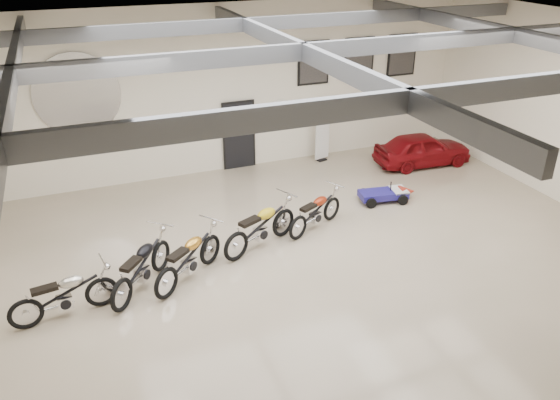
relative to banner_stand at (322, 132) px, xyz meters
name	(u,v)px	position (x,y,z in m)	size (l,w,h in m)	color
floor	(300,266)	(-3.17, -5.50, -0.98)	(16.00, 12.00, 0.01)	tan
ceiling	(304,38)	(-3.17, -5.50, 4.02)	(16.00, 12.00, 0.01)	gray
back_wall	(220,91)	(-3.17, 0.50, 1.52)	(16.00, 0.02, 5.00)	#EDE3CC
ceiling_beams	(304,52)	(-3.17, -5.50, 3.77)	(15.80, 11.80, 0.32)	#505257
door	(239,136)	(-2.67, 0.45, 0.07)	(0.92, 0.08, 2.10)	black
logo_plaque	(77,95)	(-7.17, 0.45, 1.82)	(2.30, 0.06, 1.16)	silver
poster_left	(313,63)	(-0.17, 0.46, 2.12)	(1.05, 0.08, 1.35)	black
poster_mid	(359,59)	(1.43, 0.46, 2.12)	(1.05, 0.08, 1.35)	black
poster_right	(402,55)	(3.03, 0.46, 2.12)	(1.05, 0.08, 1.35)	black
oil_sign	(281,111)	(-1.27, 0.45, 0.72)	(0.72, 0.10, 0.72)	white
banner_stand	(322,132)	(0.00, 0.00, 0.00)	(0.53, 0.21, 1.95)	white
motorcycle_silver	(63,294)	(-8.11, -5.47, -0.45)	(2.01, 0.62, 1.04)	silver
motorcycle_black	(141,266)	(-6.57, -5.08, -0.41)	(2.16, 0.67, 1.12)	silver
motorcycle_gold	(188,257)	(-5.59, -5.11, -0.42)	(2.14, 0.66, 1.11)	silver
motorcycle_yellow	(260,226)	(-3.72, -4.42, -0.40)	(2.22, 0.69, 1.15)	silver
motorcycle_red	(315,211)	(-2.14, -4.09, -0.48)	(1.92, 0.60, 1.00)	silver
go_kart	(388,191)	(0.42, -3.39, -0.68)	(1.63, 0.73, 0.59)	navy
vintage_car	(423,149)	(2.83, -1.50, -0.45)	(3.10, 1.25, 1.06)	maroon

